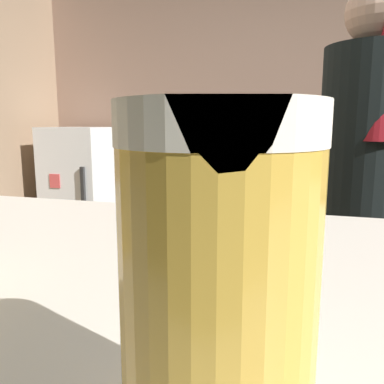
{
  "coord_description": "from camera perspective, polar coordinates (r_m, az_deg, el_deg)",
  "views": [
    {
      "loc": [
        -0.12,
        -1.39,
        1.22
      ],
      "look_at": [
        -0.3,
        -0.75,
        1.11
      ],
      "focal_mm": 36.53,
      "sensor_mm": 36.0,
      "label": 1
    }
  ],
  "objects": [
    {
      "name": "wall_back",
      "position": [
        3.59,
        18.16,
        11.48
      ],
      "size": [
        5.2,
        0.1,
        2.7
      ],
      "primitive_type": "cube",
      "color": "#957461",
      "rests_on": "ground"
    },
    {
      "name": "back_shelf",
      "position": [
        3.38,
        18.72,
        -2.07
      ],
      "size": [
        0.96,
        0.36,
        1.1
      ],
      "primitive_type": "cube",
      "color": "#3D3C44",
      "rests_on": "ground"
    },
    {
      "name": "mini_fridge",
      "position": [
        3.75,
        -15.79,
        -0.07
      ],
      "size": [
        0.55,
        0.58,
        1.19
      ],
      "color": "silver",
      "rests_on": "ground"
    },
    {
      "name": "bartender",
      "position": [
        1.55,
        24.01,
        0.37
      ],
      "size": [
        0.47,
        0.54,
        1.71
      ],
      "rotation": [
        0.0,
        0.0,
        1.76
      ],
      "color": "#292A37",
      "rests_on": "ground"
    },
    {
      "name": "mixing_bowl",
      "position": [
        2.09,
        19.55,
        1.3
      ],
      "size": [
        0.22,
        0.22,
        0.06
      ],
      "primitive_type": "cylinder",
      "color": "silver",
      "rests_on": "prep_counter"
    },
    {
      "name": "pint_glass_far",
      "position": [
        0.15,
        3.78,
        -15.38
      ],
      "size": [
        0.07,
        0.07,
        0.14
      ],
      "color": "gold",
      "rests_on": "bar_counter"
    },
    {
      "name": "bottle_vinegar",
      "position": [
        3.36,
        17.41,
        8.61
      ],
      "size": [
        0.06,
        0.06,
        0.18
      ],
      "color": "red",
      "rests_on": "back_shelf"
    },
    {
      "name": "bottle_olive_oil",
      "position": [
        3.38,
        19.14,
        8.59
      ],
      "size": [
        0.06,
        0.06,
        0.19
      ],
      "color": "#B72D1E",
      "rests_on": "back_shelf"
    },
    {
      "name": "bottle_hot_sauce",
      "position": [
        3.24,
        22.45,
        8.59
      ],
      "size": [
        0.07,
        0.07,
        0.23
      ],
      "color": "#47853C",
      "rests_on": "back_shelf"
    }
  ]
}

